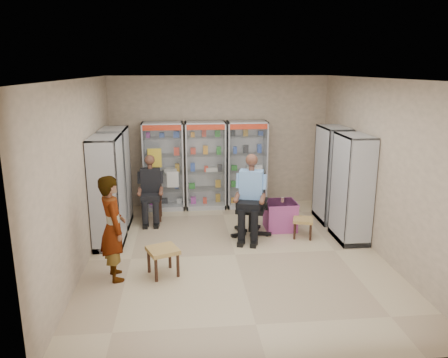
{
  "coord_description": "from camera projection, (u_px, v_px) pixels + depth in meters",
  "views": [
    {
      "loc": [
        -0.89,
        -7.0,
        3.17
      ],
      "look_at": [
        -0.13,
        0.7,
        1.19
      ],
      "focal_mm": 35.0,
      "sensor_mm": 36.0,
      "label": 1
    }
  ],
  "objects": [
    {
      "name": "pink_trunk",
      "position": [
        280.0,
        215.0,
        8.77
      ],
      "size": [
        0.6,
        0.58,
        0.57
      ],
      "primitive_type": "cube",
      "rotation": [
        0.0,
        0.0,
        0.02
      ],
      "color": "#A5427D",
      "rests_on": "floor"
    },
    {
      "name": "cabinet_back_mid",
      "position": [
        206.0,
        165.0,
        9.97
      ],
      "size": [
        0.9,
        0.5,
        2.0
      ],
      "primitive_type": "cube",
      "color": "#B3B6BB",
      "rests_on": "floor"
    },
    {
      "name": "office_chair",
      "position": [
        251.0,
        206.0,
        8.37
      ],
      "size": [
        0.81,
        0.81,
        1.19
      ],
      "primitive_type": "cube",
      "rotation": [
        0.0,
        0.0,
        -0.29
      ],
      "color": "black",
      "rests_on": "floor"
    },
    {
      "name": "seated_customer",
      "position": [
        151.0,
        190.0,
        9.18
      ],
      "size": [
        0.44,
        0.6,
        1.34
      ],
      "primitive_type": null,
      "color": "black",
      "rests_on": "floor"
    },
    {
      "name": "woven_stool_a",
      "position": [
        303.0,
        228.0,
        8.37
      ],
      "size": [
        0.46,
        0.46,
        0.37
      ],
      "primitive_type": "cube",
      "rotation": [
        0.0,
        0.0,
        -0.29
      ],
      "color": "#AD7F49",
      "rests_on": "floor"
    },
    {
      "name": "woven_stool_b",
      "position": [
        163.0,
        261.0,
        6.84
      ],
      "size": [
        0.58,
        0.58,
        0.44
      ],
      "primitive_type": "cube",
      "rotation": [
        0.0,
        0.0,
        0.38
      ],
      "color": "#A98C47",
      "rests_on": "floor"
    },
    {
      "name": "floor",
      "position": [
        235.0,
        255.0,
        7.62
      ],
      "size": [
        6.0,
        6.0,
        0.0
      ],
      "primitive_type": "plane",
      "color": "tan",
      "rests_on": "ground"
    },
    {
      "name": "cabinet_back_left",
      "position": [
        164.0,
        166.0,
        9.88
      ],
      "size": [
        0.9,
        0.5,
        2.0
      ],
      "primitive_type": "cube",
      "color": "#B7B9BF",
      "rests_on": "floor"
    },
    {
      "name": "tea_glass",
      "position": [
        282.0,
        200.0,
        8.67
      ],
      "size": [
        0.07,
        0.07,
        0.1
      ],
      "primitive_type": "cylinder",
      "color": "#5A2B07",
      "rests_on": "pink_trunk"
    },
    {
      "name": "cabinet_back_right",
      "position": [
        247.0,
        165.0,
        10.06
      ],
      "size": [
        0.9,
        0.5,
        2.0
      ],
      "primitive_type": "cube",
      "color": "#9FA0A6",
      "rests_on": "floor"
    },
    {
      "name": "room_shell",
      "position": [
        236.0,
        143.0,
        7.13
      ],
      "size": [
        5.02,
        6.02,
        3.01
      ],
      "color": "#BEA68D",
      "rests_on": "ground"
    },
    {
      "name": "cabinet_left_near",
      "position": [
        108.0,
        192.0,
        7.83
      ],
      "size": [
        0.9,
        0.5,
        2.0
      ],
      "primitive_type": "cube",
      "rotation": [
        0.0,
        0.0,
        -1.57
      ],
      "color": "#B0B2B8",
      "rests_on": "floor"
    },
    {
      "name": "seated_shopkeeper",
      "position": [
        251.0,
        198.0,
        8.28
      ],
      "size": [
        0.68,
        0.81,
        1.52
      ],
      "primitive_type": null,
      "rotation": [
        0.0,
        0.0,
        -0.29
      ],
      "color": "#6789CD",
      "rests_on": "floor"
    },
    {
      "name": "cabinet_right_near",
      "position": [
        352.0,
        189.0,
        8.06
      ],
      "size": [
        0.9,
        0.5,
        2.0
      ],
      "primitive_type": "cube",
      "rotation": [
        0.0,
        0.0,
        1.57
      ],
      "color": "#B9BBC1",
      "rests_on": "floor"
    },
    {
      "name": "cabinet_right_far",
      "position": [
        332.0,
        174.0,
        9.12
      ],
      "size": [
        0.9,
        0.5,
        2.0
      ],
      "primitive_type": "cube",
      "rotation": [
        0.0,
        0.0,
        1.57
      ],
      "color": "#A7AAAF",
      "rests_on": "floor"
    },
    {
      "name": "cabinet_left_far",
      "position": [
        116.0,
        177.0,
        8.89
      ],
      "size": [
        0.9,
        0.5,
        2.0
      ],
      "primitive_type": "cube",
      "rotation": [
        0.0,
        0.0,
        -1.57
      ],
      "color": "#ACAFB4",
      "rests_on": "floor"
    },
    {
      "name": "standing_man",
      "position": [
        113.0,
        228.0,
        6.59
      ],
      "size": [
        0.56,
        0.69,
        1.64
      ],
      "primitive_type": "imported",
      "rotation": [
        0.0,
        0.0,
        1.9
      ],
      "color": "gray",
      "rests_on": "floor"
    },
    {
      "name": "wooden_chair",
      "position": [
        152.0,
        198.0,
        9.28
      ],
      "size": [
        0.42,
        0.42,
        0.94
      ],
      "primitive_type": "cube",
      "color": "black",
      "rests_on": "floor"
    }
  ]
}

